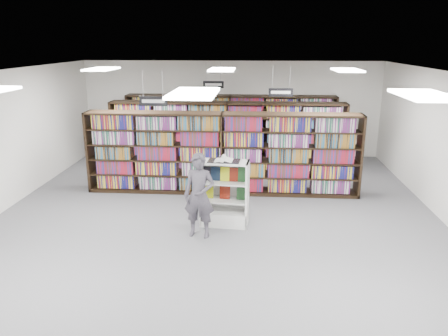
# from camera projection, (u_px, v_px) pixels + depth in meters

# --- Properties ---
(floor) EXTENTS (12.00, 12.00, 0.00)m
(floor) POSITION_uv_depth(u_px,v_px,m) (215.00, 222.00, 9.59)
(floor) COLOR #4E4E53
(floor) RESTS_ON ground
(ceiling) EXTENTS (10.00, 12.00, 0.10)m
(ceiling) POSITION_uv_depth(u_px,v_px,m) (214.00, 74.00, 8.69)
(ceiling) COLOR silver
(ceiling) RESTS_ON wall_back
(wall_back) EXTENTS (10.00, 0.10, 3.20)m
(wall_back) POSITION_uv_depth(u_px,v_px,m) (231.00, 109.00, 14.89)
(wall_back) COLOR white
(wall_back) RESTS_ON ground
(bookshelf_row_near) EXTENTS (7.00, 0.60, 2.10)m
(bookshelf_row_near) POSITION_uv_depth(u_px,v_px,m) (222.00, 153.00, 11.21)
(bookshelf_row_near) COLOR black
(bookshelf_row_near) RESTS_ON floor
(bookshelf_row_mid) EXTENTS (7.00, 0.60, 2.10)m
(bookshelf_row_mid) POSITION_uv_depth(u_px,v_px,m) (227.00, 137.00, 13.13)
(bookshelf_row_mid) COLOR black
(bookshelf_row_mid) RESTS_ON floor
(bookshelf_row_far) EXTENTS (7.00, 0.60, 2.10)m
(bookshelf_row_far) POSITION_uv_depth(u_px,v_px,m) (230.00, 126.00, 14.75)
(bookshelf_row_far) COLOR black
(bookshelf_row_far) RESTS_ON floor
(aisle_sign_left) EXTENTS (0.65, 0.02, 0.80)m
(aisle_sign_left) POSITION_uv_depth(u_px,v_px,m) (153.00, 100.00, 9.94)
(aisle_sign_left) COLOR #B2B2B7
(aisle_sign_left) RESTS_ON ceiling
(aisle_sign_right) EXTENTS (0.65, 0.02, 0.80)m
(aisle_sign_right) POSITION_uv_depth(u_px,v_px,m) (281.00, 92.00, 11.65)
(aisle_sign_right) COLOR #B2B2B7
(aisle_sign_right) RESTS_ON ceiling
(aisle_sign_center) EXTENTS (0.65, 0.02, 0.80)m
(aisle_sign_center) POSITION_uv_depth(u_px,v_px,m) (213.00, 84.00, 13.70)
(aisle_sign_center) COLOR #B2B2B7
(aisle_sign_center) RESTS_ON ceiling
(troffer_front_center) EXTENTS (0.60, 1.20, 0.04)m
(troffer_front_center) POSITION_uv_depth(u_px,v_px,m) (194.00, 93.00, 5.83)
(troffer_front_center) COLOR white
(troffer_front_center) RESTS_ON ceiling
(troffer_front_right) EXTENTS (0.60, 1.20, 0.04)m
(troffer_front_right) POSITION_uv_depth(u_px,v_px,m) (424.00, 95.00, 5.63)
(troffer_front_right) COLOR white
(troffer_front_right) RESTS_ON ceiling
(troffer_back_left) EXTENTS (0.60, 1.20, 0.04)m
(troffer_back_left) POSITION_uv_depth(u_px,v_px,m) (102.00, 69.00, 10.82)
(troffer_back_left) COLOR white
(troffer_back_left) RESTS_ON ceiling
(troffer_back_center) EXTENTS (0.60, 1.20, 0.04)m
(troffer_back_center) POSITION_uv_depth(u_px,v_px,m) (222.00, 70.00, 10.62)
(troffer_back_center) COLOR white
(troffer_back_center) RESTS_ON ceiling
(troffer_back_right) EXTENTS (0.60, 1.20, 0.04)m
(troffer_back_right) POSITION_uv_depth(u_px,v_px,m) (347.00, 70.00, 10.42)
(troffer_back_right) COLOR white
(troffer_back_right) RESTS_ON ceiling
(endcap_display) EXTENTS (1.05, 0.59, 1.42)m
(endcap_display) POSITION_uv_depth(u_px,v_px,m) (225.00, 203.00, 9.39)
(endcap_display) COLOR silver
(endcap_display) RESTS_ON floor
(open_book) EXTENTS (0.69, 0.43, 0.13)m
(open_book) POSITION_uv_depth(u_px,v_px,m) (224.00, 160.00, 9.10)
(open_book) COLOR black
(open_book) RESTS_ON endcap_display
(shopper) EXTENTS (0.69, 0.51, 1.73)m
(shopper) POSITION_uv_depth(u_px,v_px,m) (199.00, 196.00, 8.70)
(shopper) COLOR #47434D
(shopper) RESTS_ON floor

